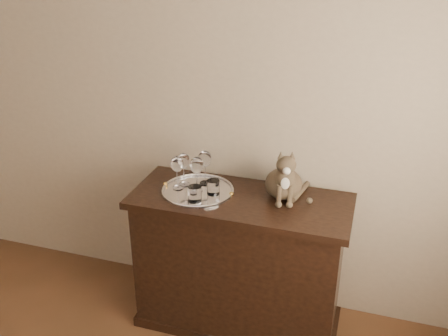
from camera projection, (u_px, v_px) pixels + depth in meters
The scene contains 10 objects.
wall_back at pixel (158, 84), 2.92m from camera, with size 4.00×0.10×2.70m, color tan.
sideboard at pixel (239, 263), 2.88m from camera, with size 1.20×0.50×0.85m, color black, non-canonical shape.
tray at pixel (198, 191), 2.76m from camera, with size 0.40×0.40×0.01m, color silver.
wine_glass_a at pixel (184, 169), 2.79m from camera, with size 0.07×0.07×0.19m, color white, non-canonical shape.
wine_glass_b at pixel (205, 167), 2.80m from camera, with size 0.08×0.08×0.20m, color white, non-canonical shape.
wine_glass_c at pixel (177, 172), 2.75m from camera, with size 0.07×0.07×0.19m, color silver, non-canonical shape.
wine_glass_d at pixel (197, 174), 2.72m from camera, with size 0.08×0.08×0.20m, color silver, non-canonical shape.
tumbler_b at pixel (195, 194), 2.63m from camera, with size 0.08×0.08×0.08m, color white.
tumbler_c at pixel (213, 187), 2.71m from camera, with size 0.07×0.07×0.08m, color white.
cat at pixel (284, 171), 2.65m from camera, with size 0.31×0.29×0.31m, color brown, non-canonical shape.
Camera 1 is at (1.24, -0.36, 2.13)m, focal length 40.00 mm.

